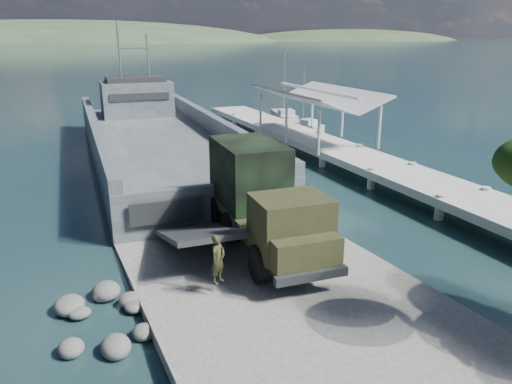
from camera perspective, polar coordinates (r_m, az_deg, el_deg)
The scene contains 10 objects.
ground at distance 19.16m, azimuth 2.75°, elevation -11.95°, with size 1400.00×1400.00×0.00m, color #1A3A3F.
boat_ramp at distance 18.26m, azimuth 4.18°, elevation -12.67°, with size 10.00×18.00×0.50m, color #66665D.
shoreline_rocks at distance 18.10m, azimuth -16.53°, elevation -14.67°, with size 3.20×5.60×0.90m, color #51514E, non-canonical shape.
distant_headlands at distance 577.81m, azimuth -18.68°, elevation 15.90°, with size 1000.00×240.00×48.00m, color #2F462C, non-canonical shape.
pier at distance 40.17m, azimuth 7.59°, elevation 6.26°, with size 6.40×44.00×6.10m.
landing_craft at distance 39.61m, azimuth -11.11°, elevation 4.93°, with size 11.57×38.64×11.35m.
military_truck at distance 21.65m, azimuth 0.65°, elevation -0.71°, with size 3.55×9.42×4.28m.
soldier at distance 18.12m, azimuth -4.34°, elevation -8.77°, with size 0.66×0.44×1.82m, color #23311B.
sailboat_near at distance 52.44m, azimuth 5.47°, elevation 7.60°, with size 2.39×5.28×6.21m.
sailboat_far at distance 57.67m, azimuth 3.24°, elevation 8.65°, with size 3.29×6.55×7.67m.
Camera 1 is at (-7.49, -14.87, 9.48)m, focal length 35.00 mm.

